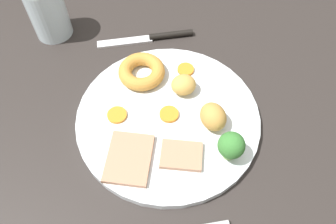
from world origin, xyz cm
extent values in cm
cube|color=#2B2623|center=(0.00, 0.00, 1.80)|extent=(120.00, 84.00, 3.60)
cylinder|color=white|center=(-1.08, -1.18, 4.30)|extent=(29.32, 29.32, 1.40)
cube|color=tan|center=(-7.91, 5.52, 5.40)|extent=(9.59, 8.31, 0.80)
cube|color=tan|center=(-8.49, -2.11, 5.40)|extent=(5.91, 7.00, 0.80)
torus|color=#C68938|center=(7.68, 2.12, 6.14)|extent=(7.98, 7.98, 2.28)
ellipsoid|color=tan|center=(3.50, -4.40, 6.56)|extent=(3.88, 4.24, 3.13)
ellipsoid|color=#BC8C42|center=(-3.50, -7.78, 6.95)|extent=(5.55, 4.94, 3.90)
cylinder|color=orange|center=(0.19, 6.85, 5.23)|extent=(3.13, 3.13, 0.46)
cylinder|color=orange|center=(-1.04, -1.36, 5.26)|extent=(3.06, 3.06, 0.53)
cylinder|color=orange|center=(7.83, -5.55, 5.24)|extent=(2.88, 2.88, 0.47)
cylinder|color=#8CB766|center=(-9.24, -9.01, 5.85)|extent=(1.74, 1.74, 1.70)
sphere|color=#387A33|center=(-9.24, -9.01, 8.08)|extent=(3.94, 3.94, 3.94)
cylinder|color=black|center=(17.81, -4.43, 4.20)|extent=(1.42, 8.53, 1.20)
cube|color=silver|center=(17.58, 4.57, 3.80)|extent=(1.97, 10.54, 0.40)
cylinder|color=silver|center=(22.30, 17.95, 8.73)|extent=(6.93, 6.93, 10.26)
camera|label=1|loc=(-29.59, 2.84, 49.39)|focal=35.51mm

